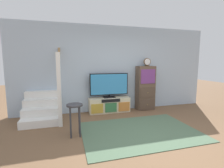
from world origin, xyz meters
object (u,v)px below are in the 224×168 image
object	(u,v)px
television	(109,85)
side_cabinet	(145,88)
desk_clock	(147,62)
media_console	(109,105)
bar_stool_near	(75,112)

from	to	relation	value
television	side_cabinet	bearing A→B (deg)	-0.63
television	desk_clock	xyz separation A→B (m)	(1.27, -0.03, 0.70)
desk_clock	media_console	bearing A→B (deg)	179.78
desk_clock	bar_stool_near	bearing A→B (deg)	-149.42
side_cabinet	bar_stool_near	size ratio (longest dim) A/B	2.07
media_console	bar_stool_near	xyz separation A→B (m)	(-1.13, -1.42, 0.28)
television	media_console	bearing A→B (deg)	-90.00
media_console	side_cabinet	bearing A→B (deg)	0.47
bar_stool_near	desk_clock	bearing A→B (deg)	30.58
television	desk_clock	world-z (taller)	desk_clock
television	side_cabinet	world-z (taller)	side_cabinet
media_console	television	size ratio (longest dim) A/B	1.06
bar_stool_near	television	bearing A→B (deg)	51.98
desk_clock	bar_stool_near	xyz separation A→B (m)	(-2.39, -1.41, -1.05)
side_cabinet	desk_clock	xyz separation A→B (m)	(0.03, -0.02, 0.85)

